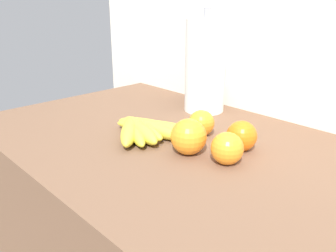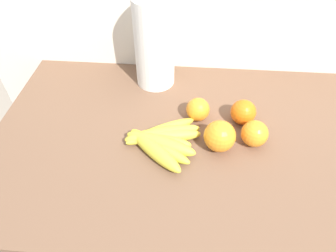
% 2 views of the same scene
% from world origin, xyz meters
% --- Properties ---
extents(wall_back, '(1.90, 0.06, 1.30)m').
position_xyz_m(wall_back, '(0.00, 0.37, 0.65)').
color(wall_back, silver).
rests_on(wall_back, ground).
extents(banana_bunch, '(0.21, 0.22, 0.04)m').
position_xyz_m(banana_bunch, '(-0.27, -0.04, 0.95)').
color(banana_bunch, gold).
rests_on(banana_bunch, counter).
extents(orange_back_left, '(0.07, 0.07, 0.07)m').
position_xyz_m(orange_back_left, '(-0.03, -0.01, 0.97)').
color(orange_back_left, orange).
rests_on(orange_back_left, counter).
extents(orange_back_right, '(0.07, 0.07, 0.07)m').
position_xyz_m(orange_back_right, '(-0.18, 0.08, 0.96)').
color(orange_back_right, orange).
rests_on(orange_back_right, counter).
extents(orange_front, '(0.07, 0.07, 0.07)m').
position_xyz_m(orange_front, '(-0.05, 0.08, 0.97)').
color(orange_front, orange).
rests_on(orange_front, counter).
extents(orange_far_right, '(0.08, 0.08, 0.08)m').
position_xyz_m(orange_far_right, '(-0.12, -0.03, 0.97)').
color(orange_far_right, orange).
rests_on(orange_far_right, counter).
extents(paper_towel_roll, '(0.12, 0.12, 0.31)m').
position_xyz_m(paper_towel_roll, '(-0.32, 0.25, 1.07)').
color(paper_towel_roll, white).
rests_on(paper_towel_roll, counter).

